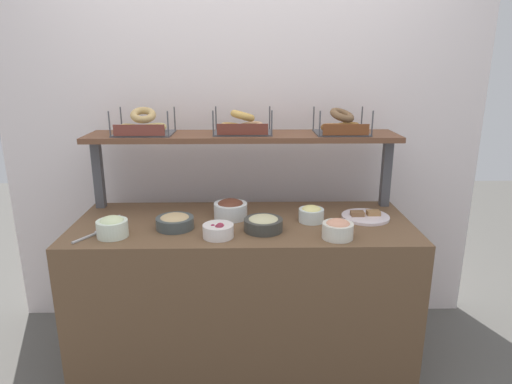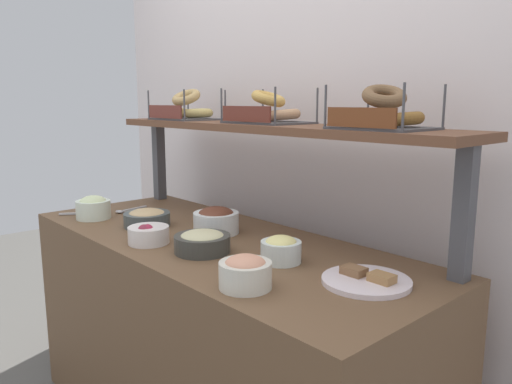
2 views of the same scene
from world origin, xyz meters
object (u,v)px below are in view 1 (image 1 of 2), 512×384
Objects in this scene: bowl_beet_salad at (218,230)px; bagel_basket_cinnamon_raisin at (341,125)px; bowl_scallion_spread at (112,227)px; bagel_basket_plain at (143,126)px; serving_spoon_near_plate at (93,234)px; bowl_tuna_salad at (263,223)px; serving_spoon_by_edge at (117,223)px; serving_plate_white at (365,216)px; bagel_basket_sesame at (242,125)px; bowl_lox_spread at (338,229)px; bowl_egg_salad at (311,213)px; bowl_chocolate_spread at (231,209)px; bowl_hummus at (175,221)px.

bagel_basket_cinnamon_raisin is (0.67, 0.47, 0.44)m from bowl_beet_salad.
bagel_basket_plain reaches higher than bowl_scallion_spread.
serving_spoon_near_plate is 0.53× the size of bagel_basket_cinnamon_raisin.
serving_spoon_by_edge is (-0.76, 0.11, -0.03)m from bowl_tuna_salad.
serving_plate_white is at bearing 17.15° from bowl_tuna_salad.
bowl_tuna_salad is 0.60× the size of bagel_basket_sesame.
bagel_basket_plain is at bearing 170.13° from serving_plate_white.
bagel_basket_sesame is at bearing 32.42° from serving_spoon_near_plate.
bowl_lox_spread reaches higher than bowl_beet_salad.
bagel_basket_cinnamon_raisin is at bearing 118.35° from serving_plate_white.
bowl_lox_spread is 0.26m from bowl_egg_salad.
bowl_egg_salad is 0.42× the size of bagel_basket_plain.
bowl_scallion_spread is 0.18m from serving_spoon_by_edge.
bagel_basket_plain reaches higher than bowl_egg_salad.
bowl_chocolate_spread is 1.36× the size of bowl_egg_salad.
bowl_scallion_spread reaches higher than serving_spoon_near_plate.
bagel_basket_cinnamon_raisin is at bearing 12.94° from serving_spoon_by_edge.
bagel_basket_sesame is at bearing 36.95° from bowl_scallion_spread.
serving_spoon_near_plate is (-1.10, -0.19, -0.04)m from bowl_egg_salad.
bagel_basket_cinnamon_raisin is (0.62, 0.19, 0.43)m from bowl_chocolate_spread.
serving_spoon_near_plate is 0.90× the size of serving_spoon_by_edge.
bowl_lox_spread is 0.81m from bagel_basket_sesame.
bowl_tuna_salad is 0.26m from bowl_chocolate_spread.
bowl_tuna_salad is at bearing -5.06° from bowl_hummus.
bowl_scallion_spread is (-0.74, -0.07, 0.01)m from bowl_tuna_salad.
bowl_hummus is at bearing 20.45° from bowl_scallion_spread.
bowl_lox_spread is 0.58× the size of serving_plate_white.
bagel_basket_plain is 1.11m from bagel_basket_cinnamon_raisin.
bagel_basket_plain is at bearing 153.98° from bowl_lox_spread.
bowl_lox_spread is 1.09m from bowl_scallion_spread.
bowl_hummus reaches higher than serving_spoon_by_edge.
bowl_hummus is (-0.81, 0.15, -0.01)m from bowl_lox_spread.
bowl_egg_salad is (0.43, -0.06, -0.01)m from bowl_chocolate_spread.
bowl_beet_salad reaches higher than serving_spoon_by_edge.
bowl_tuna_salad is 0.67× the size of bagel_basket_cinnamon_raisin.
bowl_beet_salad reaches higher than serving_spoon_near_plate.
bowl_hummus is 1.02m from serving_plate_white.
bowl_tuna_salad is at bearing -7.89° from serving_spoon_by_edge.
bagel_basket_sesame is (0.66, 0.30, 0.47)m from serving_spoon_by_edge.
bowl_scallion_spread reaches higher than serving_plate_white.
bagel_basket_sesame reaches higher than bowl_tuna_salad.
bowl_egg_salad reaches higher than bowl_beet_salad.
bowl_lox_spread is 0.61m from bowl_chocolate_spread.
serving_plate_white reaches higher than serving_spoon_near_plate.
bowl_chocolate_spread reaches higher than bowl_egg_salad.
bowl_tuna_salad is 1.30× the size of bowl_scallion_spread.
bowl_tuna_salad is 0.45m from bowl_hummus.
bowl_chocolate_spread is at bearing 24.57° from bowl_scallion_spread.
bowl_chocolate_spread is at bearing 171.94° from bowl_egg_salad.
serving_spoon_near_plate is at bearing -114.41° from serving_spoon_by_edge.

